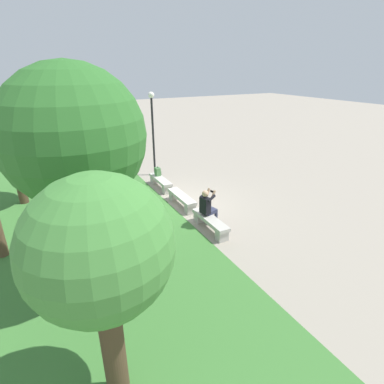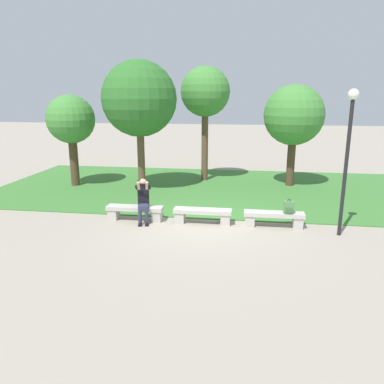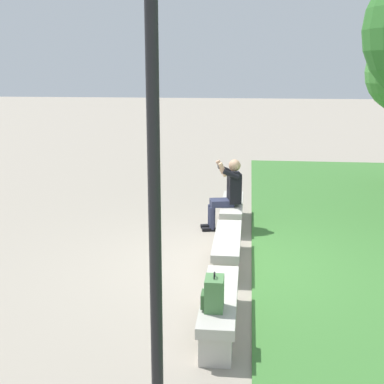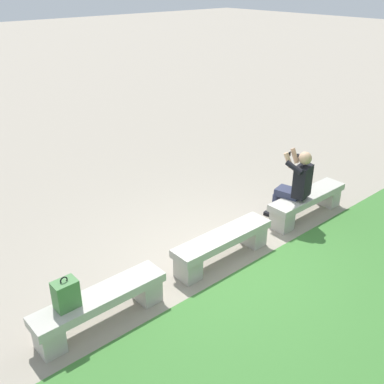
{
  "view_description": "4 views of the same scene",
  "coord_description": "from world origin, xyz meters",
  "px_view_note": "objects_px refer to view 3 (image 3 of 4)",
  "views": [
    {
      "loc": [
        -9.42,
        4.55,
        4.96
      ],
      "look_at": [
        -0.69,
        -0.08,
        0.82
      ],
      "focal_mm": 28.0,
      "sensor_mm": 36.0,
      "label": 1
    },
    {
      "loc": [
        1.23,
        -10.69,
        3.77
      ],
      "look_at": [
        -0.28,
        -0.31,
        1.05
      ],
      "focal_mm": 35.0,
      "sensor_mm": 36.0,
      "label": 2
    },
    {
      "loc": [
        7.82,
        0.29,
        3.04
      ],
      "look_at": [
        -0.25,
        -0.58,
        1.07
      ],
      "focal_mm": 50.0,
      "sensor_mm": 36.0,
      "label": 3
    },
    {
      "loc": [
        4.12,
        4.04,
        3.97
      ],
      "look_at": [
        -0.06,
        -0.79,
        0.85
      ],
      "focal_mm": 42.0,
      "sensor_mm": 36.0,
      "label": 4
    }
  ],
  "objects_px": {
    "bench_main": "(232,209)",
    "bench_near": "(227,246)",
    "bench_mid": "(220,306)",
    "person_photographer": "(228,191)",
    "backpack": "(213,294)",
    "lamp_post": "(153,128)"
  },
  "relations": [
    {
      "from": "bench_near",
      "to": "backpack",
      "type": "height_order",
      "value": "backpack"
    },
    {
      "from": "bench_near",
      "to": "person_photographer",
      "type": "bearing_deg",
      "value": -177.61
    },
    {
      "from": "bench_main",
      "to": "bench_mid",
      "type": "distance_m",
      "value": 4.22
    },
    {
      "from": "bench_mid",
      "to": "backpack",
      "type": "xyz_separation_m",
      "value": [
        0.4,
        -0.05,
        0.33
      ]
    },
    {
      "from": "bench_mid",
      "to": "lamp_post",
      "type": "bearing_deg",
      "value": -13.55
    },
    {
      "from": "bench_mid",
      "to": "bench_near",
      "type": "bearing_deg",
      "value": 180.0
    },
    {
      "from": "bench_near",
      "to": "bench_mid",
      "type": "relative_size",
      "value": 1.0
    },
    {
      "from": "bench_near",
      "to": "lamp_post",
      "type": "xyz_separation_m",
      "value": [
        3.87,
        -0.42,
        2.27
      ]
    },
    {
      "from": "person_photographer",
      "to": "lamp_post",
      "type": "bearing_deg",
      "value": -3.52
    },
    {
      "from": "backpack",
      "to": "bench_mid",
      "type": "bearing_deg",
      "value": 173.3
    },
    {
      "from": "bench_near",
      "to": "bench_main",
      "type": "bearing_deg",
      "value": 180.0
    },
    {
      "from": "bench_mid",
      "to": "person_photographer",
      "type": "relative_size",
      "value": 1.32
    },
    {
      "from": "bench_main",
      "to": "backpack",
      "type": "relative_size",
      "value": 4.08
    },
    {
      "from": "person_photographer",
      "to": "bench_main",
      "type": "bearing_deg",
      "value": 166.05
    },
    {
      "from": "lamp_post",
      "to": "bench_near",
      "type": "bearing_deg",
      "value": 173.74
    },
    {
      "from": "bench_near",
      "to": "bench_mid",
      "type": "distance_m",
      "value": 2.11
    },
    {
      "from": "bench_near",
      "to": "backpack",
      "type": "xyz_separation_m",
      "value": [
        2.51,
        -0.05,
        0.33
      ]
    },
    {
      "from": "bench_near",
      "to": "lamp_post",
      "type": "distance_m",
      "value": 4.51
    },
    {
      "from": "lamp_post",
      "to": "person_photographer",
      "type": "bearing_deg",
      "value": 176.48
    },
    {
      "from": "bench_main",
      "to": "bench_near",
      "type": "bearing_deg",
      "value": 0.0
    },
    {
      "from": "bench_main",
      "to": "bench_near",
      "type": "height_order",
      "value": "same"
    },
    {
      "from": "bench_mid",
      "to": "person_photographer",
      "type": "height_order",
      "value": "person_photographer"
    }
  ]
}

